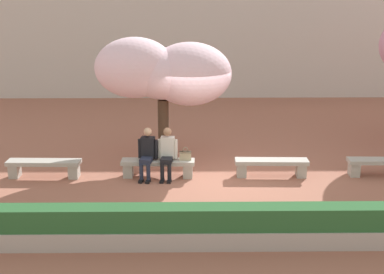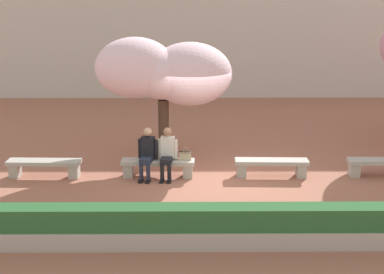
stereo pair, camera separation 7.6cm
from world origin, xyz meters
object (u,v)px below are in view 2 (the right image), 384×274
object	(u,v)px
stone_bench_near_west	(158,165)
stone_bench_center	(271,165)
cherry_tree_main	(165,72)
stone_bench_west_end	(44,166)
person_seated_left	(147,151)
handbag	(185,155)
person_seated_right	(167,151)

from	to	relation	value
stone_bench_near_west	stone_bench_center	xyz separation A→B (m)	(2.90, 0.00, 0.00)
cherry_tree_main	stone_bench_center	bearing A→B (deg)	-29.03
stone_bench_west_end	stone_bench_near_west	distance (m)	2.90
stone_bench_west_end	stone_bench_center	distance (m)	5.81
stone_bench_center	person_seated_left	world-z (taller)	person_seated_left
stone_bench_center	handbag	size ratio (longest dim) A/B	5.53
person_seated_left	cherry_tree_main	size ratio (longest dim) A/B	0.35
stone_bench_center	handbag	xyz separation A→B (m)	(-2.20, 0.01, 0.27)
person_seated_left	stone_bench_west_end	bearing A→B (deg)	178.86
person_seated_left	cherry_tree_main	bearing A→B (deg)	75.10
person_seated_left	stone_bench_center	bearing A→B (deg)	0.95
person_seated_left	handbag	distance (m)	0.97
stone_bench_west_end	stone_bench_near_west	xyz separation A→B (m)	(2.90, 0.00, 0.00)
stone_bench_west_end	person_seated_right	world-z (taller)	person_seated_right
cherry_tree_main	stone_bench_west_end	bearing A→B (deg)	-153.53
cherry_tree_main	stone_bench_near_west	bearing A→B (deg)	-95.90
stone_bench_west_end	person_seated_left	xyz separation A→B (m)	(2.64, -0.05, 0.39)
handbag	cherry_tree_main	bearing A→B (deg)	109.75
person_seated_right	stone_bench_center	bearing A→B (deg)	1.14
stone_bench_near_west	handbag	xyz separation A→B (m)	(0.70, 0.01, 0.27)
stone_bench_west_end	person_seated_left	bearing A→B (deg)	-1.14
person_seated_left	person_seated_right	xyz separation A→B (m)	(0.50, -0.00, 0.00)
stone_bench_near_west	stone_bench_west_end	bearing A→B (deg)	180.00
stone_bench_near_west	handbag	distance (m)	0.75
stone_bench_center	handbag	bearing A→B (deg)	179.66
stone_bench_west_end	person_seated_right	distance (m)	3.17
stone_bench_center	person_seated_right	size ratio (longest dim) A/B	1.45
person_seated_right	cherry_tree_main	xyz separation A→B (m)	(-0.09, 1.58, 1.77)
stone_bench_west_end	person_seated_right	xyz separation A→B (m)	(3.15, -0.05, 0.39)
stone_bench_center	cherry_tree_main	bearing A→B (deg)	150.97
person_seated_left	cherry_tree_main	xyz separation A→B (m)	(0.42, 1.58, 1.77)
stone_bench_west_end	person_seated_left	world-z (taller)	person_seated_left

